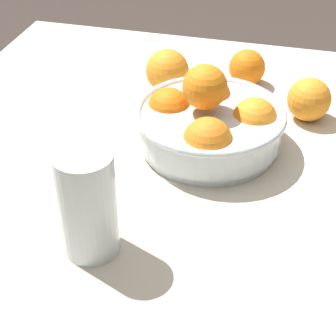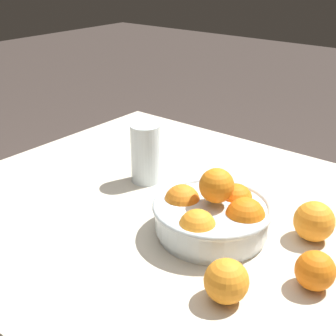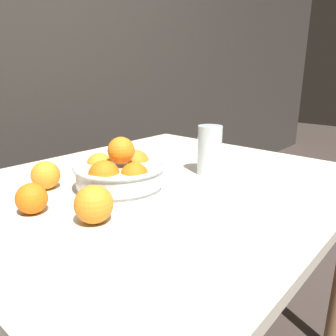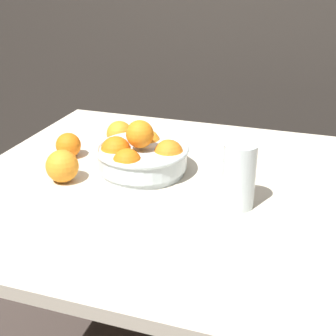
{
  "view_description": "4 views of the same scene",
  "coord_description": "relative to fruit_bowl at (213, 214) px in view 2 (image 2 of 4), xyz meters",
  "views": [
    {
      "loc": [
        0.65,
        0.17,
        1.25
      ],
      "look_at": [
        0.02,
        0.01,
        0.77
      ],
      "focal_mm": 60.0,
      "sensor_mm": 36.0,
      "label": 1
    },
    {
      "loc": [
        -0.57,
        0.74,
        1.26
      ],
      "look_at": [
        0.04,
        -0.02,
        0.81
      ],
      "focal_mm": 50.0,
      "sensor_mm": 36.0,
      "label": 2
    },
    {
      "loc": [
        -0.67,
        -0.62,
        1.03
      ],
      "look_at": [
        -0.03,
        -0.05,
        0.77
      ],
      "focal_mm": 35.0,
      "sensor_mm": 36.0,
      "label": 3
    },
    {
      "loc": [
        0.3,
        -1.01,
        1.24
      ],
      "look_at": [
        -0.02,
        -0.05,
        0.78
      ],
      "focal_mm": 50.0,
      "sensor_mm": 36.0,
      "label": 4
    }
  ],
  "objects": [
    {
      "name": "orange_loose_near_bowl",
      "position": [
        -0.13,
        0.15,
        -0.01
      ],
      "size": [
        0.08,
        0.08,
        0.08
      ],
      "primitive_type": "sphere",
      "color": "orange",
      "rests_on": "dining_table"
    },
    {
      "name": "orange_loose_front",
      "position": [
        -0.17,
        -0.11,
        -0.01
      ],
      "size": [
        0.08,
        0.08,
        0.08
      ],
      "primitive_type": "sphere",
      "color": "orange",
      "rests_on": "dining_table"
    },
    {
      "name": "fruit_bowl",
      "position": [
        0.0,
        0.0,
        0.0
      ],
      "size": [
        0.25,
        0.25,
        0.15
      ],
      "color": "silver",
      "rests_on": "dining_table"
    },
    {
      "name": "orange_loose_aside",
      "position": [
        -0.23,
        0.03,
        -0.01
      ],
      "size": [
        0.07,
        0.07,
        0.07
      ],
      "primitive_type": "sphere",
      "color": "orange",
      "rests_on": "dining_table"
    },
    {
      "name": "juice_glass",
      "position": [
        0.28,
        -0.1,
        0.02
      ],
      "size": [
        0.07,
        0.07,
        0.15
      ],
      "color": "#F4A314",
      "rests_on": "dining_table"
    },
    {
      "name": "dining_table",
      "position": [
        0.13,
        -0.04,
        -0.13
      ],
      "size": [
        1.11,
        0.96,
        0.72
      ],
      "color": "beige",
      "rests_on": "ground_plane"
    }
  ]
}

